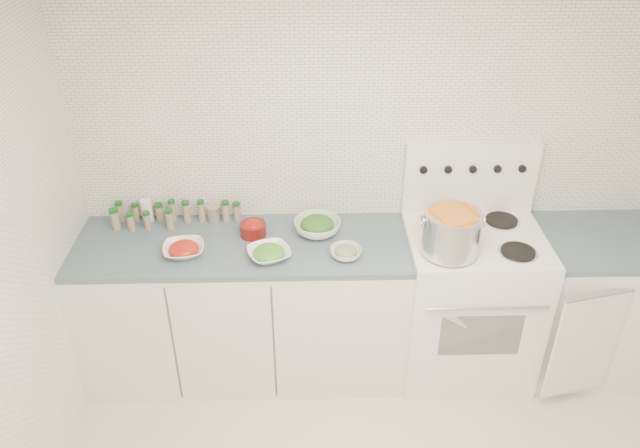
% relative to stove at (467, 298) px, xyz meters
% --- Properties ---
extents(room_walls, '(3.54, 3.04, 2.52)m').
position_rel_stove_xyz_m(room_walls, '(-0.48, -1.19, 1.06)').
color(room_walls, white).
rests_on(room_walls, ground).
extents(counter_left, '(1.85, 0.62, 0.90)m').
position_rel_stove_xyz_m(counter_left, '(-1.30, 0.00, -0.05)').
color(counter_left, white).
rests_on(counter_left, ground).
extents(stove, '(0.76, 0.70, 1.36)m').
position_rel_stove_xyz_m(stove, '(0.00, 0.00, 0.00)').
color(stove, white).
rests_on(stove, ground).
extents(counter_right, '(0.89, 0.72, 0.90)m').
position_rel_stove_xyz_m(counter_right, '(0.82, 0.00, -0.05)').
color(counter_right, white).
rests_on(counter_right, ground).
extents(stock_pot, '(0.32, 0.30, 0.23)m').
position_rel_stove_xyz_m(stock_pot, '(-0.19, -0.16, 0.58)').
color(stock_pot, silver).
rests_on(stock_pot, stove).
extents(bowl_tomato, '(0.25, 0.25, 0.07)m').
position_rel_stove_xyz_m(bowl_tomato, '(-1.60, -0.09, 0.43)').
color(bowl_tomato, white).
rests_on(bowl_tomato, counter_left).
extents(bowl_snowpea, '(0.29, 0.29, 0.07)m').
position_rel_stove_xyz_m(bowl_snowpea, '(-1.14, -0.14, 0.44)').
color(bowl_snowpea, white).
rests_on(bowl_snowpea, counter_left).
extents(bowl_broccoli, '(0.26, 0.26, 0.11)m').
position_rel_stove_xyz_m(bowl_broccoli, '(-0.88, 0.10, 0.45)').
color(bowl_broccoli, white).
rests_on(bowl_broccoli, counter_left).
extents(bowl_zucchini, '(0.22, 0.22, 0.07)m').
position_rel_stove_xyz_m(bowl_zucchini, '(-0.73, -0.14, 0.43)').
color(bowl_zucchini, white).
rests_on(bowl_zucchini, counter_left).
extents(bowl_pepper, '(0.15, 0.15, 0.09)m').
position_rel_stove_xyz_m(bowl_pepper, '(-1.24, 0.09, 0.45)').
color(bowl_pepper, '#59110F').
rests_on(bowl_pepper, counter_left).
extents(salt_canister, '(0.08, 0.08, 0.13)m').
position_rel_stove_xyz_m(salt_canister, '(-1.87, 0.26, 0.47)').
color(salt_canister, white).
rests_on(salt_canister, counter_left).
extents(tin_can, '(0.08, 0.08, 0.10)m').
position_rel_stove_xyz_m(tin_can, '(-1.48, 0.24, 0.45)').
color(tin_can, '#AEA493').
rests_on(tin_can, counter_left).
extents(spice_cluster, '(0.73, 0.15, 0.14)m').
position_rel_stove_xyz_m(spice_cluster, '(-1.75, 0.22, 0.47)').
color(spice_cluster, gray).
rests_on(spice_cluster, counter_left).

